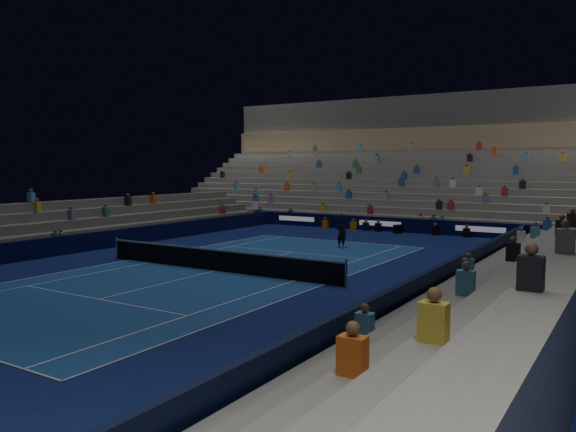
# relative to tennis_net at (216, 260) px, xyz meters

# --- Properties ---
(ground) EXTENTS (90.00, 90.00, 0.00)m
(ground) POSITION_rel_tennis_net_xyz_m (0.00, 0.00, -0.50)
(ground) COLOR #0E1A55
(ground) RESTS_ON ground
(court_surface) EXTENTS (10.97, 23.77, 0.01)m
(court_surface) POSITION_rel_tennis_net_xyz_m (0.00, 0.00, -0.50)
(court_surface) COLOR #19488E
(court_surface) RESTS_ON ground
(sponsor_barrier_far) EXTENTS (44.00, 0.25, 1.00)m
(sponsor_barrier_far) POSITION_rel_tennis_net_xyz_m (0.00, 18.50, -0.00)
(sponsor_barrier_far) COLOR black
(sponsor_barrier_far) RESTS_ON ground
(sponsor_barrier_east) EXTENTS (0.25, 37.00, 1.00)m
(sponsor_barrier_east) POSITION_rel_tennis_net_xyz_m (9.70, 0.00, -0.00)
(sponsor_barrier_east) COLOR black
(sponsor_barrier_east) RESTS_ON ground
(sponsor_barrier_west) EXTENTS (0.25, 37.00, 1.00)m
(sponsor_barrier_west) POSITION_rel_tennis_net_xyz_m (-9.70, 0.00, -0.00)
(sponsor_barrier_west) COLOR black
(sponsor_barrier_west) RESTS_ON ground
(grandstand_main) EXTENTS (44.00, 15.20, 11.20)m
(grandstand_main) POSITION_rel_tennis_net_xyz_m (0.00, 27.90, 2.87)
(grandstand_main) COLOR slate
(grandstand_main) RESTS_ON ground
(grandstand_east) EXTENTS (5.00, 37.00, 2.50)m
(grandstand_east) POSITION_rel_tennis_net_xyz_m (13.17, 0.00, 0.41)
(grandstand_east) COLOR slate
(grandstand_east) RESTS_ON ground
(grandstand_west) EXTENTS (5.00, 37.00, 2.50)m
(grandstand_west) POSITION_rel_tennis_net_xyz_m (-13.17, 0.00, 0.41)
(grandstand_west) COLOR #5E5E59
(grandstand_west) RESTS_ON ground
(tennis_net) EXTENTS (12.90, 0.10, 1.10)m
(tennis_net) POSITION_rel_tennis_net_xyz_m (0.00, 0.00, 0.00)
(tennis_net) COLOR #B2B2B7
(tennis_net) RESTS_ON ground
(tennis_player) EXTENTS (0.65, 0.45, 1.70)m
(tennis_player) POSITION_rel_tennis_net_xyz_m (1.53, 9.23, 0.34)
(tennis_player) COLOR black
(tennis_player) RESTS_ON ground
(broadcast_camera) EXTENTS (0.56, 0.95, 0.59)m
(broadcast_camera) POSITION_rel_tennis_net_xyz_m (1.59, 17.75, -0.20)
(broadcast_camera) COLOR black
(broadcast_camera) RESTS_ON ground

